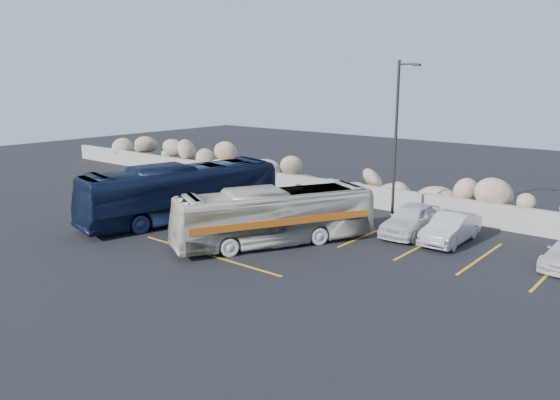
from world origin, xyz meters
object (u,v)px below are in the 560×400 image
Objects in this scene: car_a at (411,219)px; vintage_bus at (274,216)px; car_b at (450,228)px; tour_coach at (181,192)px; lamppost at (397,138)px.

vintage_bus is at bearing -130.22° from car_a.
vintage_bus is 7.84m from car_b.
tour_coach is at bearing -156.41° from car_a.
tour_coach reaches higher than car_b.
lamppost reaches higher than tour_coach.
lamppost is 0.77× the size of tour_coach.
car_a is at bearing 39.17° from tour_coach.
tour_coach reaches higher than vintage_bus.
lamppost is 1.88× the size of car_a.
vintage_bus reaches higher than car_b.
lamppost reaches higher than car_b.
lamppost is 7.45m from vintage_bus.
car_a is 1.07× the size of car_b.
lamppost is 5.19m from car_b.
tour_coach is 13.23m from car_b.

